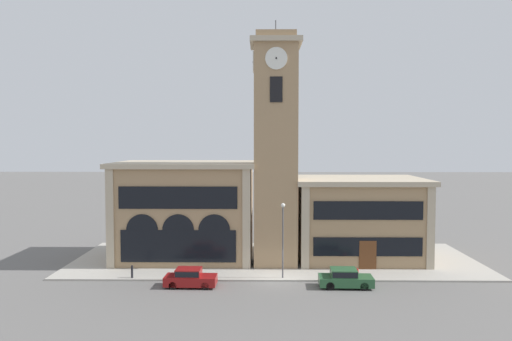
{
  "coord_description": "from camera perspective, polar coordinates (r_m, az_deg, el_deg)",
  "views": [
    {
      "loc": [
        -1.18,
        -39.78,
        11.27
      ],
      "look_at": [
        -1.75,
        3.6,
        8.83
      ],
      "focal_mm": 35.0,
      "sensor_mm": 36.0,
      "label": 1
    }
  ],
  "objects": [
    {
      "name": "ground_plane",
      "position": [
        41.36,
        2.41,
        -12.59
      ],
      "size": [
        300.0,
        300.0,
        0.0
      ],
      "primitive_type": "plane",
      "color": "#605E5B"
    },
    {
      "name": "sidewalk_kerb",
      "position": [
        48.48,
        2.16,
        -10.13
      ],
      "size": [
        37.92,
        14.74,
        0.15
      ],
      "color": "#A39E93",
      "rests_on": "ground_plane"
    },
    {
      "name": "clock_tower",
      "position": [
        45.33,
        2.24,
        2.33
      ],
      "size": [
        4.57,
        4.57,
        22.22
      ],
      "color": "#9E7F5B",
      "rests_on": "ground_plane"
    },
    {
      "name": "town_hall_left_wing",
      "position": [
        48.93,
        -8.0,
        -4.5
      ],
      "size": [
        13.42,
        9.84,
        9.39
      ],
      "color": "#9E7F5B",
      "rests_on": "ground_plane"
    },
    {
      "name": "town_hall_right_wing",
      "position": [
        49.35,
        11.58,
        -5.36
      ],
      "size": [
        12.35,
        9.84,
        7.86
      ],
      "color": "#9E7F5B",
      "rests_on": "ground_plane"
    },
    {
      "name": "parked_car_near",
      "position": [
        40.15,
        -7.56,
        -12.01
      ],
      "size": [
        4.07,
        1.94,
        1.44
      ],
      "rotation": [
        0.0,
        0.0,
        -0.03
      ],
      "color": "maroon",
      "rests_on": "ground_plane"
    },
    {
      "name": "parked_car_mid",
      "position": [
        40.26,
        10.13,
        -11.97
      ],
      "size": [
        4.22,
        2.02,
        1.45
      ],
      "rotation": [
        0.0,
        0.0,
        -0.03
      ],
      "color": "#285633",
      "rests_on": "ground_plane"
    },
    {
      "name": "street_lamp",
      "position": [
        41.11,
        3.09,
        -6.74
      ],
      "size": [
        0.36,
        0.36,
        6.18
      ],
      "color": "#4C4C51",
      "rests_on": "sidewalk_kerb"
    },
    {
      "name": "bollard",
      "position": [
        42.99,
        -13.98,
        -11.15
      ],
      "size": [
        0.18,
        0.18,
        1.06
      ],
      "color": "black",
      "rests_on": "sidewalk_kerb"
    },
    {
      "name": "fire_hydrant",
      "position": [
        42.3,
        11.5,
        -11.5
      ],
      "size": [
        0.22,
        0.22,
        0.87
      ],
      "color": "red",
      "rests_on": "sidewalk_kerb"
    }
  ]
}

